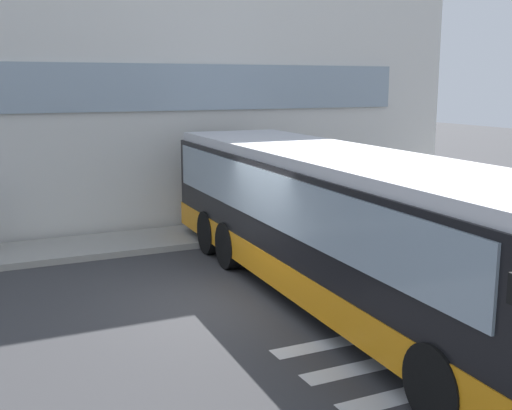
{
  "coord_description": "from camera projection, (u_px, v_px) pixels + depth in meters",
  "views": [
    {
      "loc": [
        -4.17,
        -10.18,
        3.92
      ],
      "look_at": [
        1.2,
        1.19,
        1.5
      ],
      "focal_mm": 44.72,
      "sensor_mm": 36.0,
      "label": 1
    }
  ],
  "objects": [
    {
      "name": "bay_paint_stripes",
      "position": [
        479.0,
        376.0,
        8.64
      ],
      "size": [
        4.4,
        3.96,
        0.01
      ],
      "color": "silver",
      "rests_on": "ground"
    },
    {
      "name": "ground_plane",
      "position": [
        224.0,
        303.0,
        11.53
      ],
      "size": [
        80.0,
        90.0,
        0.02
      ],
      "primitive_type": "cube",
      "color": "#353538",
      "rests_on": "ground"
    },
    {
      "name": "bus_main_foreground",
      "position": [
        345.0,
        230.0,
        11.37
      ],
      "size": [
        3.53,
        12.53,
        2.7
      ],
      "color": "black",
      "rests_on": "ground"
    },
    {
      "name": "boarding_curb",
      "position": [
        150.0,
        240.0,
        15.78
      ],
      "size": [
        23.81,
        2.0,
        0.15
      ],
      "primitive_type": "cube",
      "color": "#9E9B93",
      "rests_on": "ground"
    },
    {
      "name": "terminal_building",
      "position": [
        68.0,
        83.0,
        20.8
      ],
      "size": [
        21.61,
        13.8,
        7.81
      ],
      "color": "silver",
      "rests_on": "ground"
    }
  ]
}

